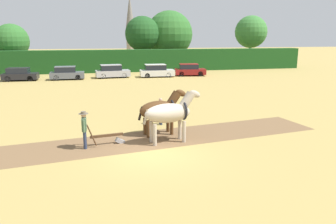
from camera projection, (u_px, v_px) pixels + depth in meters
name	position (u px, v px, depth m)	size (l,w,h in m)	color
ground_plane	(151.00, 152.00, 14.50)	(240.00, 240.00, 0.00)	#A88E4C
plowed_furrow_strip	(91.00, 146.00, 15.29)	(24.01, 3.05, 0.01)	brown
hedgerow	(109.00, 61.00, 46.13)	(58.80, 1.99, 3.10)	#194719
tree_left	(12.00, 41.00, 45.65)	(4.79, 4.79, 6.68)	#423323
tree_center_left	(142.00, 34.00, 50.44)	(5.37, 5.37, 8.00)	#423323
tree_center	(169.00, 34.00, 52.91)	(7.47, 7.47, 8.99)	#423323
tree_center_right	(251.00, 32.00, 54.98)	(5.36, 5.36, 8.35)	#4C3823
church_spire	(130.00, 25.00, 78.33)	(2.22, 2.22, 14.39)	gray
draft_horse_lead_left	(170.00, 113.00, 15.62)	(2.98, 1.27, 2.56)	#B2A38E
draft_horse_lead_right	(160.00, 110.00, 16.91)	(2.70, 1.27, 2.39)	#513319
plow	(110.00, 138.00, 15.53)	(1.80, 0.57, 1.13)	#4C331E
farmer_at_plow	(84.00, 127.00, 14.83)	(0.44, 0.67, 1.73)	#28334C
farmer_beside_team	(161.00, 109.00, 18.89)	(0.22, 0.64, 1.57)	#28334C
parked_car_left	(20.00, 74.00, 37.45)	(3.89, 1.93, 1.48)	black
parked_car_center_left	(67.00, 73.00, 38.38)	(3.88, 1.76, 1.55)	#565B66
parked_car_center	(112.00, 72.00, 40.06)	(4.21, 2.09, 1.60)	#A8A8B2
parked_car_center_right	(156.00, 71.00, 40.73)	(4.30, 1.97, 1.58)	silver
parked_car_right	(190.00, 70.00, 42.03)	(4.13, 2.34, 1.53)	maroon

